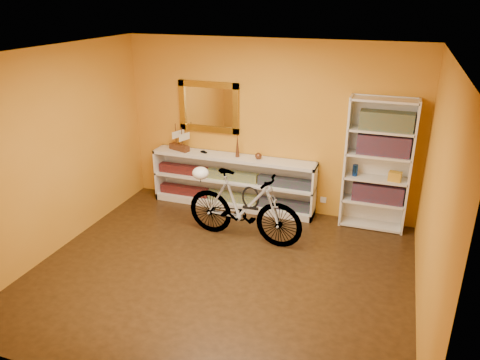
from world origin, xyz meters
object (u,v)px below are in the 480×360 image
(bookcase, at_px, (377,165))
(helmet, at_px, (200,173))
(bicycle, at_px, (244,206))
(console_unit, at_px, (233,182))

(bookcase, xyz_separation_m, helmet, (-2.28, -0.92, -0.07))
(bicycle, bearing_deg, helmet, 90.00)
(bicycle, height_order, helmet, bicycle)
(console_unit, relative_size, helmet, 11.18)
(bookcase, bearing_deg, console_unit, -179.33)
(bookcase, xyz_separation_m, bicycle, (-1.63, -0.97, -0.45))
(console_unit, bearing_deg, bicycle, -62.03)
(bookcase, height_order, helmet, bookcase)
(console_unit, relative_size, bookcase, 1.37)
(console_unit, xyz_separation_m, helmet, (-0.14, -0.89, 0.45))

